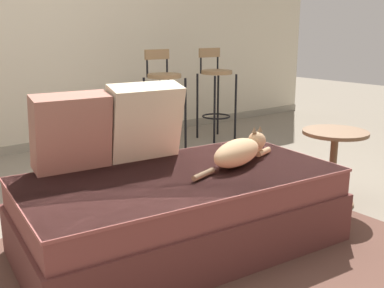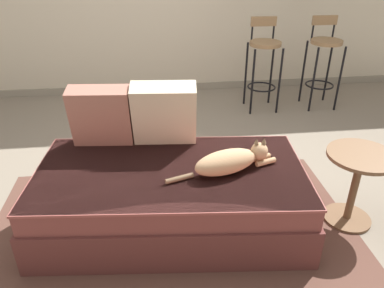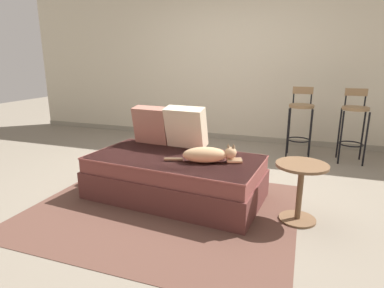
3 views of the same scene
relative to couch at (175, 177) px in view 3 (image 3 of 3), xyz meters
The scene contains 11 objects.
ground_plane 0.46m from the couch, 90.00° to the left, with size 16.00×16.00×0.00m, color slate.
wall_back_panel 2.86m from the couch, 90.00° to the left, with size 8.00×0.10×2.60m, color beige.
wall_baseboard_trim 2.60m from the couch, 90.00° to the left, with size 8.00×0.02×0.09m, color gray.
area_rug 0.37m from the couch, 90.00° to the right, with size 2.44×2.01×0.01m, color brown.
couch is the anchor object (origin of this frame).
throw_pillow_corner 0.73m from the couch, 138.40° to the left, with size 0.43×0.25×0.43m.
throw_pillow_middle 0.57m from the couch, 91.98° to the left, with size 0.46×0.29×0.46m.
cat 0.47m from the couch, ahead, with size 0.73×0.30×0.19m.
bar_stool_near_window 2.26m from the couch, 58.89° to the left, with size 0.34×0.34×1.00m.
bar_stool_by_doorway 2.67m from the couch, 46.06° to the left, with size 0.34×0.34×1.00m.
side_table 1.23m from the couch, ahead, with size 0.44×0.44×0.53m.
Camera 3 is at (1.19, -3.25, 1.39)m, focal length 30.00 mm.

